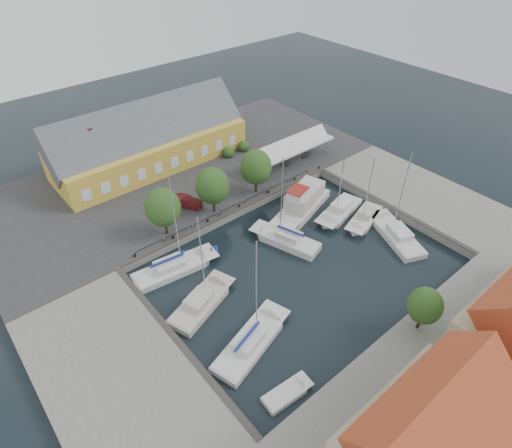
{
  "coord_description": "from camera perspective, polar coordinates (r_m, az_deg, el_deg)",
  "views": [
    {
      "loc": [
        -26.25,
        -25.42,
        33.93
      ],
      "look_at": [
        0.0,
        6.0,
        1.5
      ],
      "focal_mm": 30.0,
      "sensor_mm": 36.0,
      "label": 1
    }
  ],
  "objects": [
    {
      "name": "ground",
      "position": [
        49.87,
        4.44,
        -4.64
      ],
      "size": [
        140.0,
        140.0,
        0.0
      ],
      "primitive_type": "plane",
      "color": "black",
      "rests_on": "ground"
    },
    {
      "name": "north_quay",
      "position": [
        64.43,
        -9.8,
        6.52
      ],
      "size": [
        56.0,
        26.0,
        1.0
      ],
      "primitive_type": "cube",
      "color": "#2D2D30",
      "rests_on": "ground"
    },
    {
      "name": "west_quay",
      "position": [
        41.04,
        -17.63,
        -18.99
      ],
      "size": [
        12.0,
        24.0,
        1.0
      ],
      "primitive_type": "cube",
      "color": "slate",
      "rests_on": "ground"
    },
    {
      "name": "east_quay",
      "position": [
        63.2,
        20.43,
        3.78
      ],
      "size": [
        12.0,
        24.0,
        1.0
      ],
      "primitive_type": "cube",
      "color": "slate",
      "rests_on": "ground"
    },
    {
      "name": "south_bank",
      "position": [
        42.74,
        25.31,
        -18.62
      ],
      "size": [
        56.0,
        14.0,
        1.0
      ],
      "primitive_type": "cube",
      "color": "slate",
      "rests_on": "ground"
    },
    {
      "name": "quay_edge_fittings",
      "position": [
        51.78,
        0.91,
        -1.03
      ],
      "size": [
        56.0,
        24.72,
        0.4
      ],
      "color": "#383533",
      "rests_on": "north_quay"
    },
    {
      "name": "warehouse",
      "position": [
        65.74,
        -14.63,
        10.44
      ],
      "size": [
        28.56,
        14.0,
        9.55
      ],
      "color": "gold",
      "rests_on": "north_quay"
    },
    {
      "name": "tent_canopy",
      "position": [
        64.25,
        4.8,
        10.16
      ],
      "size": [
        14.0,
        4.0,
        2.83
      ],
      "color": "silver",
      "rests_on": "north_quay"
    },
    {
      "name": "quay_trees",
      "position": [
        53.22,
        -5.83,
        5.08
      ],
      "size": [
        18.2,
        4.2,
        6.3
      ],
      "color": "black",
      "rests_on": "north_quay"
    },
    {
      "name": "car_silver",
      "position": [
        77.27,
        -3.45,
        13.67
      ],
      "size": [
        4.42,
        2.41,
        1.43
      ],
      "primitive_type": "imported",
      "rotation": [
        0.0,
        0.0,
        1.39
      ],
      "color": "#B3B6BC",
      "rests_on": "north_quay"
    },
    {
      "name": "car_red",
      "position": [
        56.45,
        -9.43,
        3.01
      ],
      "size": [
        3.72,
        4.49,
        1.45
      ],
      "primitive_type": "imported",
      "rotation": [
        0.0,
        0.0,
        0.59
      ],
      "color": "maroon",
      "rests_on": "north_quay"
    },
    {
      "name": "center_sailboat",
      "position": [
        51.65,
        4.04,
        -2.27
      ],
      "size": [
        5.13,
        9.08,
        12.15
      ],
      "color": "silver",
      "rests_on": "ground"
    },
    {
      "name": "trawler",
      "position": [
        56.65,
        6.16,
        2.61
      ],
      "size": [
        11.58,
        6.5,
        5.0
      ],
      "color": "silver",
      "rests_on": "ground"
    },
    {
      "name": "east_boat_a",
      "position": [
        57.35,
        11.05,
        1.62
      ],
      "size": [
        8.67,
        4.58,
        11.81
      ],
      "color": "silver",
      "rests_on": "ground"
    },
    {
      "name": "east_boat_b",
      "position": [
        56.77,
        14.25,
        0.63
      ],
      "size": [
        7.68,
        4.44,
        10.22
      ],
      "color": "silver",
      "rests_on": "ground"
    },
    {
      "name": "east_boat_c",
      "position": [
        55.12,
        18.2,
        -1.55
      ],
      "size": [
        6.23,
        9.64,
        11.81
      ],
      "color": "silver",
      "rests_on": "ground"
    },
    {
      "name": "west_boat_a",
      "position": [
        48.96,
        -10.91,
        -5.93
      ],
      "size": [
        10.12,
        3.95,
        12.89
      ],
      "color": "silver",
      "rests_on": "ground"
    },
    {
      "name": "west_boat_b",
      "position": [
        44.98,
        -7.3,
        -10.52
      ],
      "size": [
        8.82,
        5.54,
        11.51
      ],
      "color": "#BAB5A7",
      "rests_on": "ground"
    },
    {
      "name": "west_boat_d",
      "position": [
        41.62,
        -0.71,
        -15.6
      ],
      "size": [
        9.98,
        5.54,
        12.76
      ],
      "color": "silver",
      "rests_on": "ground"
    },
    {
      "name": "launch_sw",
      "position": [
        39.1,
        4.09,
        -21.73
      ],
      "size": [
        4.67,
        2.08,
        0.98
      ],
      "color": "silver",
      "rests_on": "ground"
    },
    {
      "name": "launch_nw",
      "position": [
        50.39,
        -7.63,
        -4.23
      ],
      "size": [
        4.76,
        3.61,
        0.88
      ],
      "color": "navy",
      "rests_on": "ground"
    }
  ]
}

